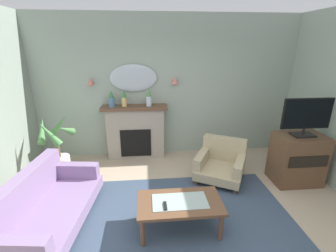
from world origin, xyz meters
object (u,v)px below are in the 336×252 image
object	(u,v)px
wall_sconce_right	(175,80)
potted_plant_tall_palm	(58,148)
tv_remote	(165,206)
tv_cabinet	(297,159)
wall_mirror	(133,78)
wall_sconce_left	(91,82)
coffee_table	(180,205)
mantel_vase_right	(112,99)
mantel_vase_left	(124,98)
mantel_vase_centre	(149,98)
tv_flatscreen	(307,116)
fireplace	(136,132)
floral_couch	(45,205)
armchair_in_corner	(221,162)

from	to	relation	value
wall_sconce_right	potted_plant_tall_palm	bearing A→B (deg)	-164.73
tv_remote	potted_plant_tall_palm	size ratio (longest dim) A/B	0.14
tv_cabinet	tv_remote	bearing A→B (deg)	-156.52
wall_mirror	wall_sconce_left	bearing A→B (deg)	-176.63
coffee_table	wall_sconce_left	bearing A→B (deg)	122.78
potted_plant_tall_palm	mantel_vase_right	bearing A→B (deg)	26.91
mantel_vase_right	mantel_vase_left	xyz separation A→B (m)	(0.25, 0.00, 0.02)
mantel_vase_centre	tv_remote	size ratio (longest dim) A/B	2.27
tv_flatscreen	potted_plant_tall_palm	world-z (taller)	tv_flatscreen
wall_sconce_right	tv_remote	world-z (taller)	wall_sconce_right
fireplace	mantel_vase_centre	distance (m)	0.82
mantel_vase_right	potted_plant_tall_palm	world-z (taller)	mantel_vase_right
mantel_vase_left	coffee_table	distance (m)	2.54
floral_couch	mantel_vase_centre	bearing A→B (deg)	53.14
wall_sconce_right	tv_cabinet	world-z (taller)	wall_sconce_right
tv_remote	floral_couch	world-z (taller)	floral_couch
fireplace	potted_plant_tall_palm	distance (m)	1.55
mantel_vase_left	wall_sconce_left	size ratio (longest dim) A/B	2.50
potted_plant_tall_palm	wall_sconce_left	bearing A→B (deg)	46.25
fireplace	tv_flatscreen	bearing A→B (deg)	-23.96
mantel_vase_centre	wall_mirror	bearing A→B (deg)	150.46
fireplace	tv_cabinet	xyz separation A→B (m)	(2.88, -1.26, -0.12)
fireplace	mantel_vase_right	distance (m)	0.87
coffee_table	armchair_in_corner	world-z (taller)	armchair_in_corner
mantel_vase_right	wall_mirror	size ratio (longest dim) A/B	0.36
wall_mirror	armchair_in_corner	distance (m)	2.41
tv_remote	armchair_in_corner	world-z (taller)	armchair_in_corner
wall_sconce_left	tv_flatscreen	world-z (taller)	wall_sconce_left
mantel_vase_centre	armchair_in_corner	bearing A→B (deg)	-36.87
mantel_vase_right	mantel_vase_left	distance (m)	0.25
floral_couch	potted_plant_tall_palm	world-z (taller)	potted_plant_tall_palm
armchair_in_corner	tv_flatscreen	size ratio (longest dim) A/B	1.31
tv_cabinet	wall_sconce_right	bearing A→B (deg)	146.36
wall_sconce_left	wall_sconce_right	bearing A→B (deg)	0.00
armchair_in_corner	potted_plant_tall_palm	world-z (taller)	potted_plant_tall_palm
coffee_table	potted_plant_tall_palm	distance (m)	2.70
mantel_vase_centre	potted_plant_tall_palm	distance (m)	2.00
fireplace	tv_cabinet	distance (m)	3.15
mantel_vase_centre	tv_flatscreen	xyz separation A→B (m)	(2.58, -1.25, -0.08)
mantel_vase_centre	potted_plant_tall_palm	bearing A→B (deg)	-163.81
floral_couch	tv_flatscreen	world-z (taller)	tv_flatscreen
armchair_in_corner	potted_plant_tall_palm	distance (m)	3.08
fireplace	tv_remote	bearing A→B (deg)	-79.09
wall_mirror	potted_plant_tall_palm	distance (m)	2.01
mantel_vase_centre	wall_sconce_left	world-z (taller)	wall_sconce_left
wall_mirror	wall_sconce_left	world-z (taller)	wall_mirror
tv_remote	armchair_in_corner	xyz separation A→B (m)	(1.15, 1.32, -0.15)
wall_sconce_right	tv_remote	bearing A→B (deg)	-99.52
coffee_table	tv_cabinet	xyz separation A→B (m)	(2.24, 0.97, 0.07)
mantel_vase_left	wall_mirror	world-z (taller)	wall_mirror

